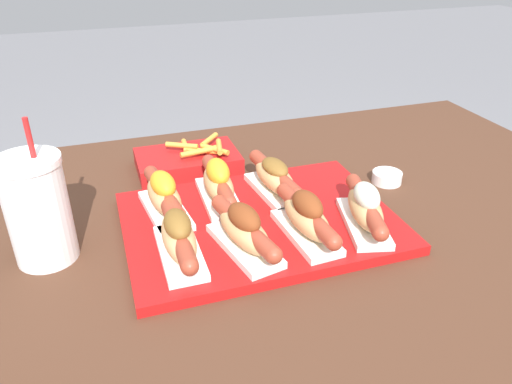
% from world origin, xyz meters
% --- Properties ---
extents(patio_table, '(1.42, 0.98, 0.73)m').
position_xyz_m(patio_table, '(0.00, 0.00, 0.37)').
color(patio_table, '#4C2D1E').
rests_on(patio_table, ground_plane).
extents(serving_tray, '(0.46, 0.33, 0.02)m').
position_xyz_m(serving_tray, '(-0.04, 0.01, 0.74)').
color(serving_tray, '#B71414').
rests_on(serving_tray, patio_table).
extents(hot_dog_0, '(0.06, 0.20, 0.08)m').
position_xyz_m(hot_dog_0, '(-0.19, -0.05, 0.79)').
color(hot_dog_0, white).
rests_on(hot_dog_0, serving_tray).
extents(hot_dog_1, '(0.09, 0.19, 0.08)m').
position_xyz_m(hot_dog_1, '(-0.09, -0.07, 0.79)').
color(hot_dog_1, white).
rests_on(hot_dog_1, serving_tray).
extents(hot_dog_2, '(0.07, 0.20, 0.08)m').
position_xyz_m(hot_dog_2, '(0.01, -0.06, 0.79)').
color(hot_dog_2, white).
rests_on(hot_dog_2, serving_tray).
extents(hot_dog_3, '(0.10, 0.19, 0.08)m').
position_xyz_m(hot_dog_3, '(0.12, -0.07, 0.79)').
color(hot_dog_3, white).
rests_on(hot_dog_3, serving_tray).
extents(hot_dog_4, '(0.08, 0.20, 0.08)m').
position_xyz_m(hot_dog_4, '(-0.19, 0.08, 0.79)').
color(hot_dog_4, white).
rests_on(hot_dog_4, serving_tray).
extents(hot_dog_5, '(0.07, 0.20, 0.08)m').
position_xyz_m(hot_dog_5, '(-0.09, 0.09, 0.79)').
color(hot_dog_5, white).
rests_on(hot_dog_5, serving_tray).
extents(hot_dog_6, '(0.08, 0.20, 0.07)m').
position_xyz_m(hot_dog_6, '(0.01, 0.09, 0.78)').
color(hot_dog_6, white).
rests_on(hot_dog_6, serving_tray).
extents(sauce_bowl, '(0.06, 0.06, 0.02)m').
position_xyz_m(sauce_bowl, '(0.26, 0.09, 0.75)').
color(sauce_bowl, white).
rests_on(sauce_bowl, patio_table).
extents(drink_cup, '(0.10, 0.10, 0.23)m').
position_xyz_m(drink_cup, '(-0.39, 0.03, 0.82)').
color(drink_cup, white).
rests_on(drink_cup, patio_table).
extents(fries_basket, '(0.21, 0.14, 0.06)m').
position_xyz_m(fries_basket, '(-0.11, 0.28, 0.75)').
color(fries_basket, '#B21919').
rests_on(fries_basket, patio_table).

